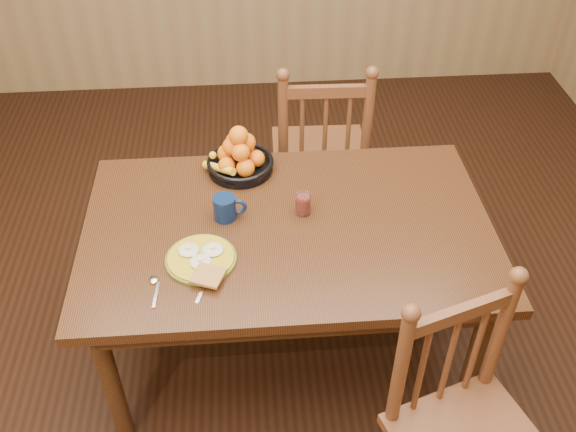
{
  "coord_description": "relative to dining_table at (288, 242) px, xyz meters",
  "views": [
    {
      "loc": [
        -0.14,
        -1.87,
        2.41
      ],
      "look_at": [
        0.0,
        0.0,
        0.8
      ],
      "focal_mm": 40.0,
      "sensor_mm": 36.0,
      "label": 1
    }
  ],
  "objects": [
    {
      "name": "chair_far",
      "position": [
        0.23,
        0.8,
        -0.15
      ],
      "size": [
        0.49,
        0.47,
        1.06
      ],
      "rotation": [
        0.0,
        0.0,
        3.11
      ],
      "color": "#542C19",
      "rests_on": "ground"
    },
    {
      "name": "breakfast_plate",
      "position": [
        -0.33,
        -0.17,
        0.1
      ],
      "size": [
        0.26,
        0.3,
        0.04
      ],
      "color": "#59601E",
      "rests_on": "dining_table"
    },
    {
      "name": "juice_glass",
      "position": [
        0.07,
        0.07,
        0.13
      ],
      "size": [
        0.06,
        0.06,
        0.09
      ],
      "color": "silver",
      "rests_on": "dining_table"
    },
    {
      "name": "spoon",
      "position": [
        -0.5,
        -0.28,
        0.09
      ],
      "size": [
        0.04,
        0.16,
        0.01
      ],
      "rotation": [
        0.0,
        0.0,
        -0.07
      ],
      "color": "silver",
      "rests_on": "dining_table"
    },
    {
      "name": "fruit_bowl",
      "position": [
        -0.18,
        0.38,
        0.15
      ],
      "size": [
        0.29,
        0.29,
        0.22
      ],
      "color": "black",
      "rests_on": "dining_table"
    },
    {
      "name": "room",
      "position": [
        0.0,
        0.0,
        0.68
      ],
      "size": [
        4.52,
        5.02,
        2.72
      ],
      "color": "black",
      "rests_on": "ground"
    },
    {
      "name": "dining_table",
      "position": [
        0.0,
        0.0,
        0.0
      ],
      "size": [
        1.6,
        1.0,
        0.75
      ],
      "color": "black",
      "rests_on": "ground"
    },
    {
      "name": "coffee_mug",
      "position": [
        -0.24,
        0.07,
        0.14
      ],
      "size": [
        0.13,
        0.09,
        0.1
      ],
      "color": "#0B1D40",
      "rests_on": "dining_table"
    },
    {
      "name": "fork",
      "position": [
        -0.32,
        -0.28,
        0.09
      ],
      "size": [
        0.06,
        0.18,
        0.0
      ],
      "rotation": [
        0.0,
        0.0,
        -0.31
      ],
      "color": "silver",
      "rests_on": "dining_table"
    }
  ]
}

